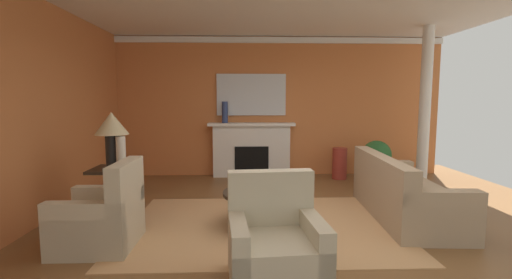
{
  "coord_description": "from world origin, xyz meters",
  "views": [
    {
      "loc": [
        -0.63,
        -4.29,
        1.61
      ],
      "look_at": [
        -0.44,
        1.13,
        1.0
      ],
      "focal_mm": 24.79,
      "sensor_mm": 36.0,
      "label": 1
    }
  ],
  "objects": [
    {
      "name": "wall_window",
      "position": [
        -3.32,
        0.3,
        1.46
      ],
      "size": [
        0.12,
        7.04,
        2.92
      ],
      "primitive_type": "cube",
      "color": "#CC723D",
      "rests_on": "ground_plane"
    },
    {
      "name": "potted_plant",
      "position": [
        1.92,
        2.35,
        0.49
      ],
      "size": [
        0.56,
        0.56,
        0.83
      ],
      "color": "#333333",
      "rests_on": "ground_plane"
    },
    {
      "name": "vase_on_side_table",
      "position": [
        -2.23,
        0.33,
        0.92
      ],
      "size": [
        0.12,
        0.12,
        0.44
      ],
      "primitive_type": "cylinder",
      "color": "beige",
      "rests_on": "side_table"
    },
    {
      "name": "book_art_folio",
      "position": [
        -0.31,
        0.14,
        0.52
      ],
      "size": [
        0.22,
        0.17,
        0.05
      ],
      "primitive_type": "cube",
      "rotation": [
        0.0,
        0.0,
        0.12
      ],
      "color": "tan",
      "rests_on": "coffee_table"
    },
    {
      "name": "crown_moulding",
      "position": [
        0.0,
        3.2,
        2.84
      ],
      "size": [
        7.12,
        0.08,
        0.12
      ],
      "primitive_type": "cube",
      "color": "white"
    },
    {
      "name": "fireplace",
      "position": [
        -0.47,
        3.07,
        0.54
      ],
      "size": [
        1.8,
        0.35,
        1.13
      ],
      "color": "white",
      "rests_on": "ground_plane"
    },
    {
      "name": "wall_fireplace",
      "position": [
        0.0,
        3.28,
        1.46
      ],
      "size": [
        7.12,
        0.12,
        2.92
      ],
      "primitive_type": "cube",
      "color": "#CC723D",
      "rests_on": "ground_plane"
    },
    {
      "name": "book_red_cover",
      "position": [
        -0.4,
        0.01,
        0.47
      ],
      "size": [
        0.26,
        0.24,
        0.04
      ],
      "primitive_type": "cube",
      "rotation": [
        0.0,
        0.0,
        0.19
      ],
      "color": "maroon",
      "rests_on": "coffee_table"
    },
    {
      "name": "vase_mantel_left",
      "position": [
        -1.02,
        3.02,
        1.36
      ],
      "size": [
        0.12,
        0.12,
        0.44
      ],
      "primitive_type": "cylinder",
      "color": "navy",
      "rests_on": "fireplace"
    },
    {
      "name": "mantel_mirror",
      "position": [
        -0.47,
        3.19,
        1.72
      ],
      "size": [
        1.45,
        0.04,
        0.87
      ],
      "primitive_type": "cube",
      "color": "silver"
    },
    {
      "name": "vase_tall_corner",
      "position": [
        1.32,
        2.77,
        0.32
      ],
      "size": [
        0.3,
        0.3,
        0.64
      ],
      "primitive_type": "cylinder",
      "color": "#9E3328",
      "rests_on": "ground_plane"
    },
    {
      "name": "column_white",
      "position": [
        2.67,
        2.05,
        1.46
      ],
      "size": [
        0.2,
        0.2,
        2.92
      ],
      "primitive_type": "cylinder",
      "color": "white",
      "rests_on": "ground_plane"
    },
    {
      "name": "armchair_near_window",
      "position": [
        -2.19,
        -0.5,
        0.31
      ],
      "size": [
        0.8,
        0.8,
        0.95
      ],
      "color": "#C1B293",
      "rests_on": "ground_plane"
    },
    {
      "name": "ground_plane",
      "position": [
        0.0,
        0.0,
        0.0
      ],
      "size": [
        8.48,
        8.48,
        0.0
      ],
      "primitive_type": "plane",
      "color": "brown"
    },
    {
      "name": "table_lamp",
      "position": [
        -2.38,
        0.45,
        1.22
      ],
      "size": [
        0.44,
        0.44,
        0.75
      ],
      "color": "black",
      "rests_on": "side_table"
    },
    {
      "name": "coffee_table",
      "position": [
        -0.4,
        0.09,
        0.34
      ],
      "size": [
        1.0,
        1.0,
        0.45
      ],
      "color": "#2D2319",
      "rests_on": "ground_plane"
    },
    {
      "name": "armchair_facing_fireplace",
      "position": [
        -0.36,
        -1.32,
        0.31
      ],
      "size": [
        0.86,
        0.86,
        0.95
      ],
      "color": "#C1B293",
      "rests_on": "ground_plane"
    },
    {
      "name": "side_table",
      "position": [
        -2.38,
        0.45,
        0.4
      ],
      "size": [
        0.56,
        0.56,
        0.7
      ],
      "color": "#2D2319",
      "rests_on": "ground_plane"
    },
    {
      "name": "area_rug",
      "position": [
        -0.4,
        0.09,
        0.01
      ],
      "size": [
        3.39,
        2.47,
        0.01
      ],
      "primitive_type": "cube",
      "color": "tan",
      "rests_on": "ground_plane"
    },
    {
      "name": "sofa",
      "position": [
        1.54,
        0.37,
        0.3
      ],
      "size": [
        1.03,
        2.15,
        0.85
      ],
      "color": "tan",
      "rests_on": "ground_plane"
    }
  ]
}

